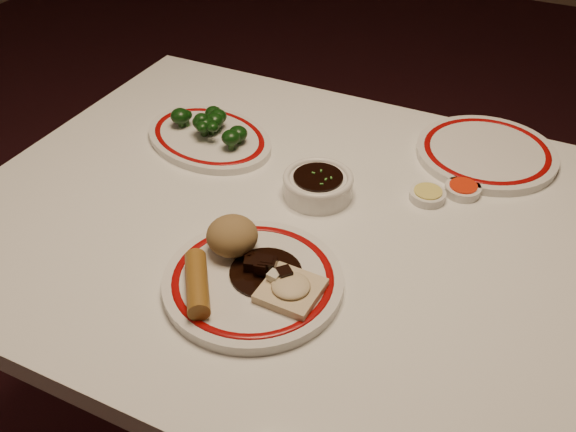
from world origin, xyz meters
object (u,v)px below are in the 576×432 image
Objects in this scene: main_plate at (253,281)px; soy_bowl at (318,186)px; dining_table at (309,260)px; rice_mound at (232,236)px; stirfry_heap at (266,269)px; broccoli_pile at (211,123)px; broccoli_plate at (209,138)px; fried_wonton at (291,289)px; spring_roll at (197,283)px.

soy_bowl is at bearing 91.35° from main_plate.
dining_table is 0.13m from soy_bowl.
rice_mound is 0.08m from stirfry_heap.
broccoli_pile reaches higher than stirfry_heap.
dining_table is 9.77× the size of soy_bowl.
main_plate reaches higher than broccoli_plate.
dining_table is 0.21m from stirfry_heap.
stirfry_heap reaches higher than soy_bowl.
fried_wonton is at bearing -44.15° from broccoli_plate.
soy_bowl is (0.05, 0.31, -0.01)m from spring_roll.
broccoli_plate is at bearing 127.56° from rice_mound.
dining_table is at bearing -27.45° from broccoli_pile.
dining_table is 0.21m from main_plate.
broccoli_plate is at bearing 165.04° from soy_bowl.
main_plate reaches higher than dining_table.
broccoli_plate is 2.71× the size of soy_bowl.
soy_bowl reaches higher than dining_table.
main_plate is at bearing -50.49° from broccoli_pile.
broccoli_plate is 1.91× the size of broccoli_pile.
main_plate is 3.33× the size of fried_wonton.
spring_roll is at bearing -61.23° from broccoli_pile.
broccoli_pile reaches higher than spring_roll.
broccoli_plate reaches higher than dining_table.
fried_wonton reaches higher than main_plate.
stirfry_heap is 0.24m from soy_bowl.
stirfry_heap reaches higher than dining_table.
dining_table is at bearing -76.06° from soy_bowl.
broccoli_pile is (0.00, 0.01, 0.03)m from broccoli_plate.
rice_mound reaches higher than fried_wonton.
spring_roll is 0.44m from broccoli_plate.
main_plate is 0.03m from stirfry_heap.
rice_mound is 0.73× the size of stirfry_heap.
dining_table is at bearing 39.25° from spring_roll.
soy_bowl is at bearing 45.71° from spring_roll.
spring_roll reaches higher than stirfry_heap.
broccoli_pile is at bearing 135.11° from fried_wonton.
rice_mound reaches higher than main_plate.
stirfry_heap reaches higher than fried_wonton.
main_plate is 2.61× the size of stirfry_heap.
fried_wonton and soy_bowl have the same top height.
rice_mound reaches higher than broccoli_pile.
spring_roll is 0.32m from soy_bowl.
soy_bowl is (-0.02, 0.07, 0.11)m from dining_table.
broccoli_pile is at bearing 163.69° from soy_bowl.
spring_roll reaches higher than broccoli_plate.
spring_roll reaches higher than dining_table.
rice_mound reaches higher than dining_table.
rice_mound reaches higher than spring_roll.
main_plate is 0.25m from soy_bowl.
soy_bowl is at bearing 103.94° from dining_table.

